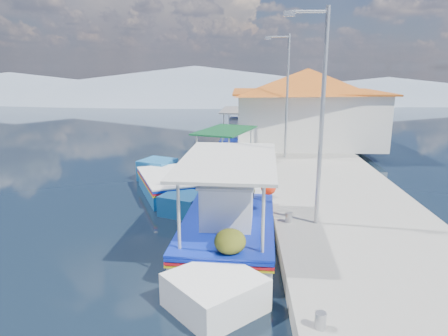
{
  "coord_description": "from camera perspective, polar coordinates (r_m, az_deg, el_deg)",
  "views": [
    {
      "loc": [
        2.39,
        -9.29,
        4.94
      ],
      "look_at": [
        1.75,
        5.34,
        1.3
      ],
      "focal_mm": 32.54,
      "sensor_mm": 36.0,
      "label": 1
    }
  ],
  "objects": [
    {
      "name": "caique_blue_hull",
      "position": [
        16.4,
        -7.56,
        -2.54
      ],
      "size": [
        3.56,
        6.12,
        1.18
      ],
      "rotation": [
        0.0,
        0.0,
        -0.39
      ],
      "color": "#1B62A2",
      "rests_on": "ground"
    },
    {
      "name": "lamp_post_near",
      "position": [
        11.54,
        13.22,
        8.19
      ],
      "size": [
        1.21,
        0.14,
        6.0
      ],
      "color": "#A5A8AD",
      "rests_on": "quay"
    },
    {
      "name": "caique_far",
      "position": [
        25.5,
        2.32,
        3.91
      ],
      "size": [
        2.52,
        7.68,
        2.69
      ],
      "rotation": [
        0.0,
        0.0,
        0.05
      ],
      "color": "white",
      "rests_on": "ground"
    },
    {
      "name": "quay",
      "position": [
        16.37,
        14.81,
        -3.17
      ],
      "size": [
        5.0,
        44.0,
        0.5
      ],
      "primitive_type": "cube",
      "color": "gray",
      "rests_on": "ground"
    },
    {
      "name": "harbor_building",
      "position": [
        24.68,
        11.52,
        8.65
      ],
      "size": [
        10.49,
        10.49,
        4.4
      ],
      "color": "silver",
      "rests_on": "quay"
    },
    {
      "name": "bollards",
      "position": [
        15.22,
        7.74,
        -2.54
      ],
      "size": [
        0.2,
        17.2,
        0.3
      ],
      "color": "#A5A8AD",
      "rests_on": "quay"
    },
    {
      "name": "mountain_ridge",
      "position": [
        65.48,
        6.28,
        11.33
      ],
      "size": [
        171.4,
        96.0,
        5.5
      ],
      "color": "slate",
      "rests_on": "ground"
    },
    {
      "name": "lamp_post_far",
      "position": [
        20.43,
        8.62,
        10.75
      ],
      "size": [
        1.21,
        0.14,
        6.0
      ],
      "color": "#A5A8AD",
      "rests_on": "quay"
    },
    {
      "name": "main_caique",
      "position": [
        11.59,
        0.62,
        -8.33
      ],
      "size": [
        2.81,
        8.59,
        2.83
      ],
      "rotation": [
        0.0,
        0.0,
        0.06
      ],
      "color": "white",
      "rests_on": "ground"
    },
    {
      "name": "ground",
      "position": [
        10.79,
        -10.89,
        -13.56
      ],
      "size": [
        160.0,
        160.0,
        0.0
      ],
      "primitive_type": "plane",
      "color": "black",
      "rests_on": "ground"
    },
    {
      "name": "caique_green_canopy",
      "position": [
        18.95,
        0.12,
        -0.02
      ],
      "size": [
        3.31,
        6.12,
        2.43
      ],
      "rotation": [
        0.0,
        0.0,
        0.34
      ],
      "color": "white",
      "rests_on": "ground"
    }
  ]
}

